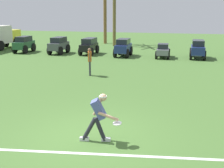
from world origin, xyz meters
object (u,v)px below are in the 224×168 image
(parked_car_slot_d, at_px, (123,47))
(parked_car_slot_f, at_px, (198,49))
(parked_car_slot_b, at_px, (59,45))
(frisbee_in_flight, at_px, (117,123))
(palm_tree_far_left, at_px, (105,6))
(palm_tree_left_of_centre, at_px, (114,11))
(teammate_near_sideline, at_px, (90,59))
(parked_car_slot_e, at_px, (163,50))
(parked_car_slot_a, at_px, (24,44))
(frisbee_thrower, at_px, (98,115))
(parked_car_slot_c, at_px, (89,46))

(parked_car_slot_d, distance_m, parked_car_slot_f, 5.79)
(parked_car_slot_d, bearing_deg, parked_car_slot_b, 179.19)
(frisbee_in_flight, height_order, palm_tree_far_left, palm_tree_far_left)
(palm_tree_far_left, relative_size, palm_tree_left_of_centre, 1.18)
(frisbee_in_flight, height_order, parked_car_slot_f, parked_car_slot_f)
(teammate_near_sideline, bearing_deg, palm_tree_far_left, 102.07)
(frisbee_in_flight, distance_m, parked_car_slot_f, 15.84)
(parked_car_slot_e, bearing_deg, palm_tree_left_of_centre, 129.98)
(teammate_near_sideline, relative_size, parked_car_slot_b, 0.66)
(teammate_near_sideline, relative_size, parked_car_slot_d, 0.66)
(parked_car_slot_a, bearing_deg, palm_tree_far_left, 58.23)
(parked_car_slot_b, bearing_deg, parked_car_slot_d, -0.81)
(frisbee_thrower, relative_size, parked_car_slot_d, 0.59)
(parked_car_slot_b, bearing_deg, parked_car_slot_f, 1.23)
(parked_car_slot_a, distance_m, palm_tree_far_left, 10.35)
(palm_tree_left_of_centre, bearing_deg, parked_car_slot_e, -50.02)
(parked_car_slot_a, relative_size, parked_car_slot_b, 1.01)
(parked_car_slot_d, relative_size, parked_car_slot_e, 1.06)
(palm_tree_far_left, bearing_deg, parked_car_slot_a, -121.77)
(frisbee_thrower, xyz_separation_m, parked_car_slot_b, (-8.05, 15.24, -0.05))
(parked_car_slot_f, height_order, palm_tree_left_of_centre, palm_tree_left_of_centre)
(frisbee_in_flight, relative_size, palm_tree_left_of_centre, 0.06)
(frisbee_thrower, xyz_separation_m, parked_car_slot_f, (3.39, 15.49, -0.05))
(frisbee_thrower, xyz_separation_m, parked_car_slot_e, (0.77, 15.20, -0.23))
(parked_car_slot_d, bearing_deg, frisbee_in_flight, -79.05)
(palm_tree_far_left, height_order, palm_tree_left_of_centre, palm_tree_far_left)
(frisbee_in_flight, bearing_deg, teammate_near_sideline, 113.07)
(palm_tree_far_left, bearing_deg, parked_car_slot_b, -102.50)
(frisbee_thrower, relative_size, parked_car_slot_b, 0.59)
(frisbee_thrower, height_order, parked_car_slot_e, frisbee_thrower)
(parked_car_slot_b, xyz_separation_m, palm_tree_far_left, (1.85, 8.34, 3.32))
(frisbee_thrower, distance_m, frisbee_in_flight, 0.59)
(parked_car_slot_b, xyz_separation_m, parked_car_slot_e, (8.81, -0.04, -0.18))
(parked_car_slot_a, relative_size, parked_car_slot_c, 1.00)
(parked_car_slot_a, distance_m, parked_car_slot_d, 8.96)
(frisbee_in_flight, relative_size, parked_car_slot_b, 0.14)
(parked_car_slot_c, bearing_deg, palm_tree_far_left, 95.47)
(parked_car_slot_e, bearing_deg, teammate_near_sideline, -116.14)
(frisbee_in_flight, bearing_deg, frisbee_thrower, 169.87)
(teammate_near_sideline, xyz_separation_m, parked_car_slot_f, (6.22, 7.63, -0.20))
(parked_car_slot_e, bearing_deg, frisbee_thrower, -92.89)
(parked_car_slot_d, xyz_separation_m, parked_car_slot_e, (3.16, 0.04, -0.18))
(parked_car_slot_a, distance_m, parked_car_slot_c, 5.94)
(parked_car_slot_c, xyz_separation_m, palm_tree_far_left, (-0.77, 8.00, 3.35))
(frisbee_thrower, height_order, parked_car_slot_c, frisbee_thrower)
(parked_car_slot_d, height_order, parked_car_slot_e, parked_car_slot_d)
(parked_car_slot_a, distance_m, parked_car_slot_f, 14.75)
(parked_car_slot_a, distance_m, parked_car_slot_b, 3.31)
(frisbee_in_flight, bearing_deg, parked_car_slot_a, 127.83)
(parked_car_slot_e, bearing_deg, palm_tree_far_left, 129.72)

